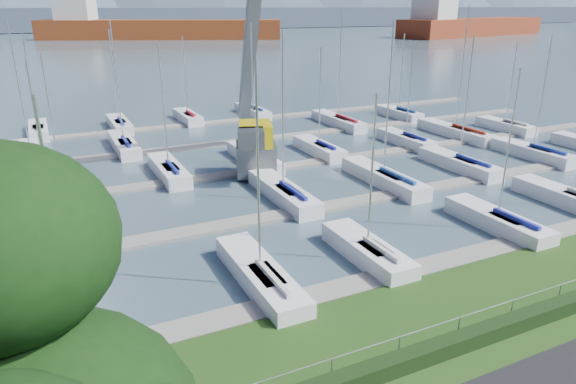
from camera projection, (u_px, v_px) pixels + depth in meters
water at (60, 36)px, 240.80m from camera, size 800.00×540.00×0.20m
hedge at (426, 354)px, 19.96m from camera, size 80.00×0.70×0.70m
fence at (421, 330)px, 20.01m from camera, size 80.00×0.04×0.04m
foothill at (51, 19)px, 297.91m from camera, size 900.00×80.00×12.00m
docks at (215, 176)px, 42.52m from camera, size 90.00×41.60×0.25m
crane at (254, 106)px, 42.19m from camera, size 5.71×13.48×22.35m
cargo_ship_mid at (151, 30)px, 217.26m from camera, size 99.15×55.46×21.50m
cargo_ship_east at (469, 27)px, 239.47m from camera, size 94.71×39.71×21.50m
sailboat_fleet at (176, 108)px, 40.85m from camera, size 74.51×49.50×13.84m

